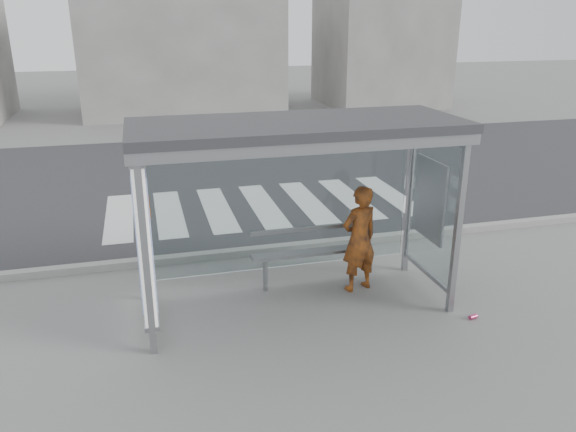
{
  "coord_description": "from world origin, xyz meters",
  "views": [
    {
      "loc": [
        -1.93,
        -6.79,
        3.85
      ],
      "look_at": [
        -0.08,
        0.2,
        1.28
      ],
      "focal_mm": 35.0,
      "sensor_mm": 36.0,
      "label": 1
    }
  ],
  "objects_px": {
    "bus_shelter": "(269,170)",
    "bench": "(310,252)",
    "person": "(359,239)",
    "soda_can": "(473,317)"
  },
  "relations": [
    {
      "from": "soda_can",
      "to": "person",
      "type": "bearing_deg",
      "value": 133.54
    },
    {
      "from": "bus_shelter",
      "to": "bench",
      "type": "distance_m",
      "value": 1.7
    },
    {
      "from": "bus_shelter",
      "to": "soda_can",
      "type": "bearing_deg",
      "value": -22.0
    },
    {
      "from": "bench",
      "to": "soda_can",
      "type": "bearing_deg",
      "value": -40.16
    },
    {
      "from": "person",
      "to": "soda_can",
      "type": "distance_m",
      "value": 1.88
    },
    {
      "from": "bus_shelter",
      "to": "soda_can",
      "type": "distance_m",
      "value": 3.39
    },
    {
      "from": "bench",
      "to": "soda_can",
      "type": "distance_m",
      "value": 2.46
    },
    {
      "from": "person",
      "to": "bench",
      "type": "height_order",
      "value": "person"
    },
    {
      "from": "person",
      "to": "soda_can",
      "type": "xyz_separation_m",
      "value": [
        1.18,
        -1.25,
        -0.77
      ]
    },
    {
      "from": "person",
      "to": "soda_can",
      "type": "bearing_deg",
      "value": 118.48
    }
  ]
}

